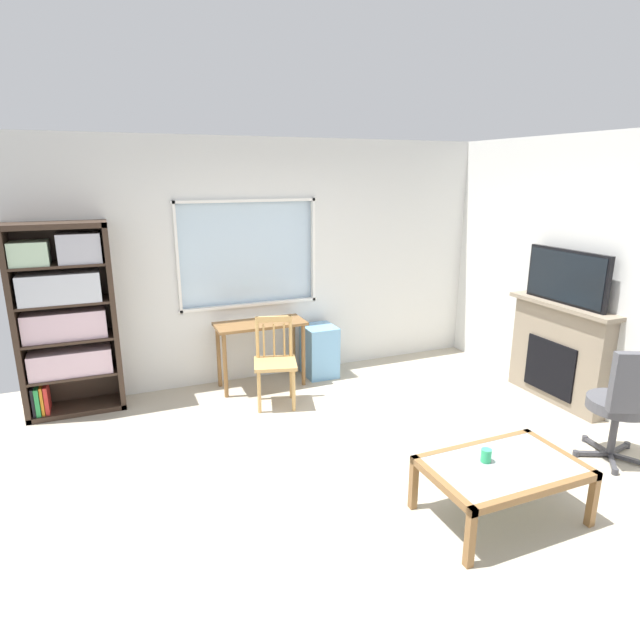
{
  "coord_description": "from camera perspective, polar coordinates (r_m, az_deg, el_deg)",
  "views": [
    {
      "loc": [
        -1.7,
        -3.22,
        2.3
      ],
      "look_at": [
        -0.04,
        0.8,
        1.07
      ],
      "focal_mm": 29.51,
      "sensor_mm": 36.0,
      "label": 1
    }
  ],
  "objects": [
    {
      "name": "office_chair",
      "position": [
        4.87,
        30.16,
        -7.54
      ],
      "size": [
        0.59,
        0.62,
        1.0
      ],
      "color": "#4C4C51",
      "rests_on": "ground"
    },
    {
      "name": "ground",
      "position": [
        4.31,
        4.71,
        -16.71
      ],
      "size": [
        6.19,
        5.86,
        0.02
      ],
      "primitive_type": "cube",
      "color": "#B2A893"
    },
    {
      "name": "coffee_table",
      "position": [
        3.9,
        19.22,
        -15.23
      ],
      "size": [
        1.05,
        0.67,
        0.4
      ],
      "color": "#8C9E99",
      "rests_on": "ground"
    },
    {
      "name": "wooden_chair",
      "position": [
        5.34,
        -4.9,
        -4.46
      ],
      "size": [
        0.51,
        0.5,
        0.9
      ],
      "color": "tan",
      "rests_on": "ground"
    },
    {
      "name": "fireplace",
      "position": [
        5.91,
        24.42,
        -3.21
      ],
      "size": [
        0.26,
        1.23,
        1.04
      ],
      "color": "gray",
      "rests_on": "ground"
    },
    {
      "name": "desk_under_window",
      "position": [
        5.76,
        -6.47,
        -1.49
      ],
      "size": [
        0.97,
        0.42,
        0.73
      ],
      "color": "brown",
      "rests_on": "ground"
    },
    {
      "name": "sippy_cup",
      "position": [
        3.85,
        17.57,
        -13.82
      ],
      "size": [
        0.07,
        0.07,
        0.09
      ],
      "primitive_type": "cylinder",
      "color": "#33B770",
      "rests_on": "coffee_table"
    },
    {
      "name": "bookshelf",
      "position": [
        5.58,
        -25.96,
        0.61
      ],
      "size": [
        0.9,
        0.38,
        1.86
      ],
      "color": "#38281E",
      "rests_on": "ground"
    },
    {
      "name": "plastic_drawer_unit",
      "position": [
        6.13,
        -0.05,
        -3.36
      ],
      "size": [
        0.35,
        0.4,
        0.6
      ],
      "primitive_type": "cube",
      "color": "#72ADDB",
      "rests_on": "ground"
    },
    {
      "name": "wall_back_with_window",
      "position": [
        5.99,
        -5.45,
        6.23
      ],
      "size": [
        5.19,
        0.15,
        2.66
      ],
      "color": "silver",
      "rests_on": "ground"
    },
    {
      "name": "wall_right",
      "position": [
        5.5,
        30.54,
        3.4
      ],
      "size": [
        0.12,
        5.06,
        2.66
      ],
      "primitive_type": "cube",
      "color": "silver",
      "rests_on": "ground"
    },
    {
      "name": "tv",
      "position": [
        5.71,
        25.17,
        4.24
      ],
      "size": [
        0.06,
        0.95,
        0.54
      ],
      "color": "black",
      "rests_on": "fireplace"
    }
  ]
}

